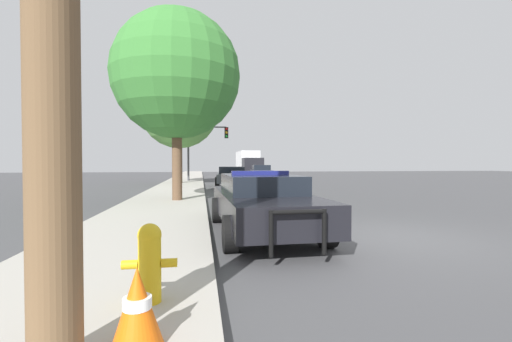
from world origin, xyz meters
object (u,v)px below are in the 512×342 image
police_car (262,201)px  box_truck (248,163)px  traffic_cone (137,306)px  fire_hydrant (150,260)px  car_background_distant (244,169)px  car_background_oncoming (261,172)px  car_background_midblock (231,176)px  traffic_light (205,141)px  tree_sidewalk_mid (179,110)px  tree_sidewalk_near (177,75)px

police_car → box_truck: size_ratio=0.64×
traffic_cone → fire_hydrant: bearing=91.9°
police_car → box_truck: 34.15m
car_background_distant → traffic_cone: size_ratio=7.05×
car_background_oncoming → car_background_midblock: 9.88m
police_car → traffic_light: 20.91m
car_background_oncoming → traffic_light: bearing=32.4°
tree_sidewalk_mid → traffic_cone: 23.27m
traffic_light → car_background_oncoming: bearing=28.2°
police_car → tree_sidewalk_mid: size_ratio=0.63×
tree_sidewalk_mid → car_background_distant: bearing=72.2°
car_background_distant → car_background_oncoming: car_background_oncoming is taller
car_background_midblock → box_truck: box_truck is taller
box_truck → tree_sidewalk_near: bearing=75.5°
car_background_midblock → traffic_cone: bearing=-93.5°
police_car → car_background_distant: police_car is taller
car_background_oncoming → tree_sidewalk_near: bearing=74.1°
traffic_light → tree_sidewalk_mid: (-1.90, -2.76, 2.09)m
fire_hydrant → box_truck: box_truck is taller
police_car → car_background_oncoming: 23.84m
fire_hydrant → traffic_light: 24.79m
car_background_distant → car_background_oncoming: 19.00m
box_truck → traffic_cone: bearing=79.8°
tree_sidewalk_mid → box_truck: bearing=65.4°
box_truck → car_background_oncoming: bearing=87.6°
traffic_light → car_background_oncoming: size_ratio=0.99×
fire_hydrant → tree_sidewalk_near: (-0.39, 9.89, 4.35)m
traffic_light → car_background_distant: (5.96, 21.73, -2.60)m
traffic_light → box_truck: 14.29m
police_car → fire_hydrant: size_ratio=6.34×
police_car → traffic_cone: 5.09m
traffic_light → tree_sidewalk_near: size_ratio=0.63×
police_car → tree_sidewalk_mid: (-2.87, 17.96, 4.73)m
traffic_cone → tree_sidewalk_mid: bearing=92.6°
traffic_light → tree_sidewalk_mid: 3.95m
car_background_midblock → tree_sidewalk_near: (-2.82, -8.27, 4.19)m
car_background_distant → car_background_midblock: size_ratio=0.94×
police_car → box_truck: bearing=-99.0°
car_background_distant → traffic_cone: bearing=-94.3°
police_car → tree_sidewalk_mid: 18.79m
car_background_oncoming → tree_sidewalk_near: size_ratio=0.63×
box_truck → tree_sidewalk_mid: (-7.27, -15.89, 3.82)m
traffic_light → car_background_midblock: size_ratio=0.98×
car_background_distant → car_background_midblock: 28.53m
car_background_midblock → traffic_light: bearing=107.1°
box_truck → traffic_light: bearing=66.7°
car_background_midblock → box_truck: (3.82, 19.59, 0.89)m
fire_hydrant → tree_sidewalk_mid: bearing=92.7°
traffic_light → tree_sidewalk_mid: bearing=-124.6°
fire_hydrant → car_background_midblock: size_ratio=0.17×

